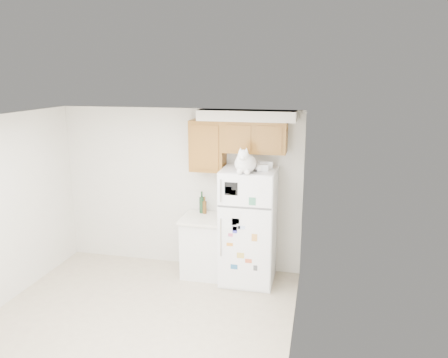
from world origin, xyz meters
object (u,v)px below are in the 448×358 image
(storage_box_back, at_px, (265,165))
(base_counter, at_px, (204,245))
(cat, at_px, (245,163))
(bottle_amber, at_px, (205,205))
(refrigerator, at_px, (248,226))
(storage_box_front, at_px, (262,168))
(bottle_green, at_px, (202,202))

(storage_box_back, bearing_deg, base_counter, 162.37)
(cat, distance_m, storage_box_back, 0.41)
(storage_box_back, xyz_separation_m, bottle_amber, (-0.93, 0.15, -0.70))
(refrigerator, distance_m, base_counter, 0.79)
(refrigerator, distance_m, bottle_amber, 0.78)
(storage_box_front, bearing_deg, bottle_amber, 148.37)
(refrigerator, height_order, storage_box_front, storage_box_front)
(base_counter, relative_size, storage_box_front, 6.13)
(refrigerator, relative_size, base_counter, 1.85)
(storage_box_front, height_order, bottle_green, storage_box_front)
(refrigerator, relative_size, storage_box_front, 11.33)
(base_counter, distance_m, bottle_green, 0.66)
(base_counter, relative_size, bottle_green, 2.73)
(cat, height_order, bottle_amber, cat)
(cat, xyz_separation_m, storage_box_front, (0.21, 0.17, -0.09))
(refrigerator, height_order, cat, cat)
(refrigerator, bearing_deg, storage_box_back, 21.18)
(cat, bearing_deg, storage_box_front, 38.98)
(refrigerator, xyz_separation_m, bottle_amber, (-0.72, 0.23, 0.20))
(storage_box_back, height_order, bottle_green, storage_box_back)
(storage_box_front, bearing_deg, storage_box_back, 69.56)
(refrigerator, bearing_deg, storage_box_front, -20.78)
(bottle_amber, bearing_deg, storage_box_front, -18.48)
(storage_box_front, xyz_separation_m, bottle_green, (-0.96, 0.33, -0.66))
(storage_box_front, height_order, bottle_amber, storage_box_front)
(base_counter, height_order, storage_box_front, storage_box_front)
(bottle_amber, bearing_deg, cat, -34.09)
(base_counter, height_order, storage_box_back, storage_box_back)
(base_counter, xyz_separation_m, storage_box_front, (0.89, -0.15, 1.28))
(refrigerator, xyz_separation_m, storage_box_front, (0.20, -0.07, 0.89))
(base_counter, distance_m, cat, 1.57)
(refrigerator, height_order, storage_box_back, storage_box_back)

